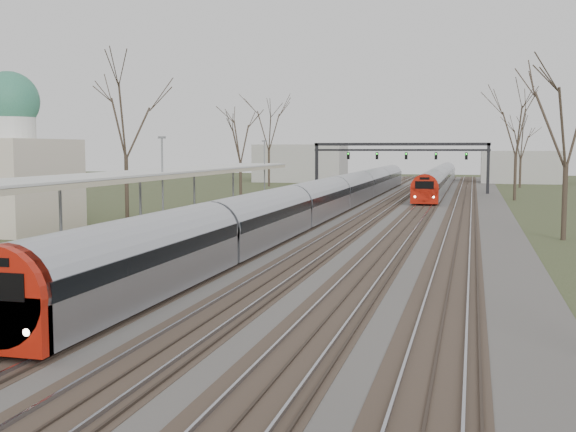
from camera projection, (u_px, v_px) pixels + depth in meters
name	position (u px, v px, depth m)	size (l,w,h in m)	color
track_bed	(363.00, 215.00, 58.12)	(24.00, 160.00, 0.22)	#474442
platform	(167.00, 230.00, 43.50)	(3.50, 69.00, 1.00)	#9E9B93
canopy	(131.00, 176.00, 38.83)	(4.10, 50.00, 3.11)	slate
signal_gantry	(400.00, 152.00, 86.58)	(21.00, 0.59, 6.08)	black
tree_west_far	(125.00, 114.00, 54.89)	(5.50, 5.50, 11.33)	#2D231C
tree_east_far	(568.00, 116.00, 41.51)	(5.00, 5.00, 10.30)	#2D231C
train_near	(335.00, 195.00, 60.99)	(2.62, 90.21, 3.05)	#A5A7AF
train_far	(439.00, 178.00, 95.08)	(2.62, 60.21, 3.05)	#A5A7AF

